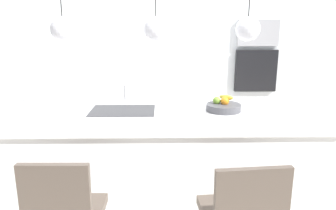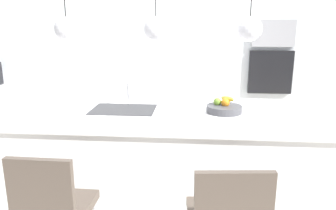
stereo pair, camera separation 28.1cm
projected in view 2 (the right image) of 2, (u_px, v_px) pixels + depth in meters
floor at (158, 202)px, 3.06m from camera, size 6.60×6.60×0.00m
back_wall at (171, 50)px, 4.33m from camera, size 6.00×0.10×2.60m
kitchen_island at (157, 158)px, 2.95m from camera, size 2.75×1.07×0.90m
sink_basin at (123, 110)px, 2.86m from camera, size 0.56×0.40×0.02m
faucet at (128, 89)px, 3.03m from camera, size 0.02×0.17×0.22m
fruit_bowl at (224, 108)px, 2.76m from camera, size 0.30×0.30×0.14m
microwave at (273, 33)px, 4.10m from camera, size 0.54×0.08×0.34m
oven at (270, 72)px, 4.22m from camera, size 0.56×0.08×0.56m
chair_near at (53, 207)px, 2.05m from camera, size 0.43×0.44×0.90m
pendant_light_left at (67, 29)px, 2.72m from camera, size 0.20×0.20×0.80m
pendant_light_center at (156, 29)px, 2.66m from camera, size 0.20×0.20×0.80m
pendant_light_right at (250, 29)px, 2.60m from camera, size 0.20×0.20×0.80m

